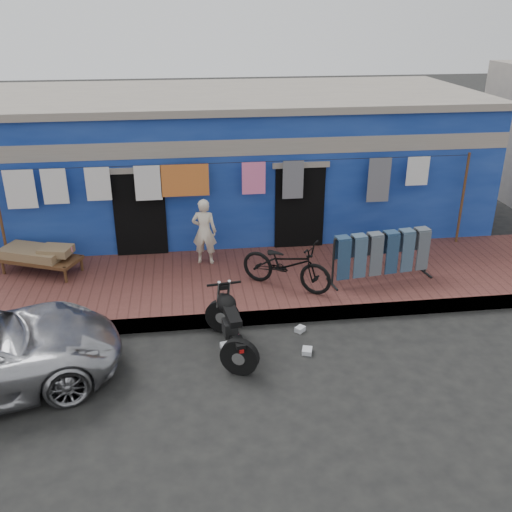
{
  "coord_description": "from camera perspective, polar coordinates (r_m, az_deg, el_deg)",
  "views": [
    {
      "loc": [
        -1.21,
        -7.34,
        5.31
      ],
      "look_at": [
        0.0,
        2.0,
        1.15
      ],
      "focal_mm": 40.0,
      "sensor_mm": 36.0,
      "label": 1
    }
  ],
  "objects": [
    {
      "name": "motorcycle",
      "position": [
        9.39,
        -2.58,
        -6.78
      ],
      "size": [
        1.0,
        1.79,
        1.06
      ],
      "primitive_type": null,
      "rotation": [
        0.0,
        0.0,
        0.13
      ],
      "color": "black",
      "rests_on": "ground"
    },
    {
      "name": "litter_c",
      "position": [
        9.64,
        5.13,
        -9.43
      ],
      "size": [
        0.21,
        0.24,
        0.08
      ],
      "primitive_type": "cube",
      "rotation": [
        0.0,
        0.0,
        1.27
      ],
      "color": "silver",
      "rests_on": "ground"
    },
    {
      "name": "building",
      "position": [
        14.82,
        -2.52,
        9.66
      ],
      "size": [
        12.2,
        5.2,
        3.36
      ],
      "color": "navy",
      "rests_on": "ground"
    },
    {
      "name": "ground",
      "position": [
        9.14,
        1.65,
        -11.7
      ],
      "size": [
        80.0,
        80.0,
        0.0
      ],
      "primitive_type": "plane",
      "color": "black",
      "rests_on": "ground"
    },
    {
      "name": "clothesline",
      "position": [
        12.11,
        -4.5,
        7.03
      ],
      "size": [
        10.06,
        0.06,
        2.1
      ],
      "color": "brown",
      "rests_on": "sidewalk"
    },
    {
      "name": "charpoy",
      "position": [
        12.46,
        -20.64,
        -0.35
      ],
      "size": [
        2.21,
        1.97,
        0.55
      ],
      "primitive_type": null,
      "rotation": [
        0.0,
        0.0,
        -0.41
      ],
      "color": "brown",
      "rests_on": "sidewalk"
    },
    {
      "name": "seated_person",
      "position": [
        11.98,
        -5.19,
        2.46
      ],
      "size": [
        0.58,
        0.45,
        1.42
      ],
      "primitive_type": "imported",
      "rotation": [
        0.0,
        0.0,
        2.91
      ],
      "color": "beige",
      "rests_on": "sidewalk"
    },
    {
      "name": "sidewalk",
      "position": [
        11.63,
        -0.64,
        -2.65
      ],
      "size": [
        28.0,
        3.0,
        0.25
      ],
      "primitive_type": "cube",
      "color": "brown",
      "rests_on": "ground"
    },
    {
      "name": "bicycle",
      "position": [
        10.93,
        3.07,
        -0.32
      ],
      "size": [
        1.88,
        1.57,
        1.19
      ],
      "primitive_type": "imported",
      "rotation": [
        0.0,
        0.0,
        0.97
      ],
      "color": "black",
      "rests_on": "sidewalk"
    },
    {
      "name": "jeans_rack",
      "position": [
        11.54,
        12.44,
        0.06
      ],
      "size": [
        2.28,
        1.03,
        1.03
      ],
      "primitive_type": null,
      "rotation": [
        0.0,
        0.0,
        0.14
      ],
      "color": "black",
      "rests_on": "sidewalk"
    },
    {
      "name": "litter_a",
      "position": [
        9.74,
        -2.97,
        -8.94
      ],
      "size": [
        0.22,
        0.19,
        0.09
      ],
      "primitive_type": "cube",
      "rotation": [
        0.0,
        0.0,
        0.19
      ],
      "color": "silver",
      "rests_on": "ground"
    },
    {
      "name": "litter_b",
      "position": [
        10.21,
        4.43,
        -7.3
      ],
      "size": [
        0.22,
        0.21,
        0.09
      ],
      "primitive_type": "cube",
      "rotation": [
        0.0,
        0.0,
        0.75
      ],
      "color": "silver",
      "rests_on": "ground"
    },
    {
      "name": "curb",
      "position": [
        10.36,
        0.32,
        -6.2
      ],
      "size": [
        28.0,
        0.1,
        0.25
      ],
      "primitive_type": "cube",
      "color": "gray",
      "rests_on": "ground"
    }
  ]
}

